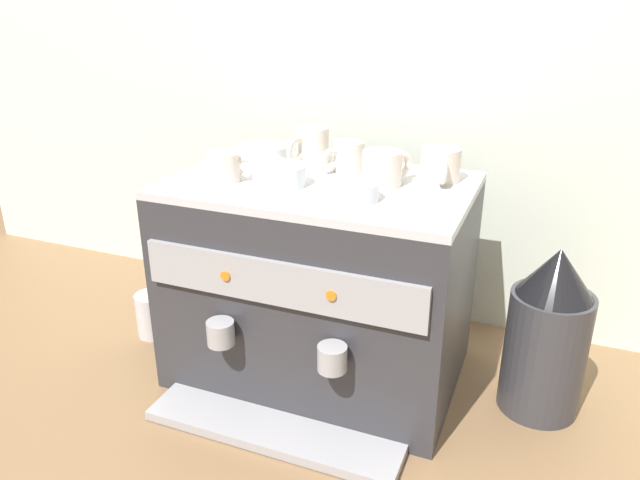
# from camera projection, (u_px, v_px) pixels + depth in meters

# --- Properties ---
(ground_plane) EXTENTS (4.00, 4.00, 0.00)m
(ground_plane) POSITION_uv_depth(u_px,v_px,m) (320.00, 368.00, 1.43)
(ground_plane) COLOR brown
(tiled_backsplash_wall) EXTENTS (2.80, 0.03, 1.07)m
(tiled_backsplash_wall) POSITION_uv_depth(u_px,v_px,m) (375.00, 115.00, 1.55)
(tiled_backsplash_wall) COLOR silver
(tiled_backsplash_wall) RESTS_ON ground_plane
(espresso_machine) EXTENTS (0.63, 0.52, 0.46)m
(espresso_machine) POSITION_uv_depth(u_px,v_px,m) (319.00, 282.00, 1.34)
(espresso_machine) COLOR #2D2D33
(espresso_machine) RESTS_ON ground_plane
(ceramic_cup_0) EXTENTS (0.10, 0.07, 0.06)m
(ceramic_cup_0) POSITION_uv_depth(u_px,v_px,m) (225.00, 167.00, 1.25)
(ceramic_cup_0) COLOR beige
(ceramic_cup_0) RESTS_ON espresso_machine
(ceramic_cup_1) EXTENTS (0.08, 0.12, 0.07)m
(ceramic_cup_1) POSITION_uv_depth(u_px,v_px,m) (441.00, 165.00, 1.25)
(ceramic_cup_1) COLOR beige
(ceramic_cup_1) RESTS_ON espresso_machine
(ceramic_cup_2) EXTENTS (0.08, 0.12, 0.08)m
(ceramic_cup_2) POSITION_uv_depth(u_px,v_px,m) (311.00, 145.00, 1.38)
(ceramic_cup_2) COLOR beige
(ceramic_cup_2) RESTS_ON espresso_machine
(ceramic_cup_3) EXTENTS (0.09, 0.11, 0.07)m
(ceramic_cup_3) POSITION_uv_depth(u_px,v_px,m) (384.00, 168.00, 1.22)
(ceramic_cup_3) COLOR beige
(ceramic_cup_3) RESTS_ON espresso_machine
(ceramic_cup_4) EXTENTS (0.08, 0.10, 0.06)m
(ceramic_cup_4) POSITION_uv_depth(u_px,v_px,m) (347.00, 156.00, 1.32)
(ceramic_cup_4) COLOR beige
(ceramic_cup_4) RESTS_ON espresso_machine
(ceramic_bowl_0) EXTENTS (0.11, 0.11, 0.04)m
(ceramic_bowl_0) POSITION_uv_depth(u_px,v_px,m) (279.00, 176.00, 1.22)
(ceramic_bowl_0) COLOR silver
(ceramic_bowl_0) RESTS_ON espresso_machine
(ceramic_bowl_1) EXTENTS (0.10, 0.10, 0.04)m
(ceramic_bowl_1) POSITION_uv_depth(u_px,v_px,m) (354.00, 191.00, 1.14)
(ceramic_bowl_1) COLOR silver
(ceramic_bowl_1) RESTS_ON espresso_machine
(ceramic_bowl_2) EXTENTS (0.12, 0.12, 0.04)m
(ceramic_bowl_2) POSITION_uv_depth(u_px,v_px,m) (263.00, 154.00, 1.40)
(ceramic_bowl_2) COLOR silver
(ceramic_bowl_2) RESTS_ON espresso_machine
(coffee_grinder) EXTENTS (0.17, 0.17, 0.37)m
(coffee_grinder) POSITION_uv_depth(u_px,v_px,m) (547.00, 334.00, 1.24)
(coffee_grinder) COLOR #333338
(coffee_grinder) RESTS_ON ground_plane
(milk_pitcher) EXTENTS (0.08, 0.08, 0.12)m
(milk_pitcher) POSITION_uv_depth(u_px,v_px,m) (153.00, 315.00, 1.56)
(milk_pitcher) COLOR #B7B7BC
(milk_pitcher) RESTS_ON ground_plane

